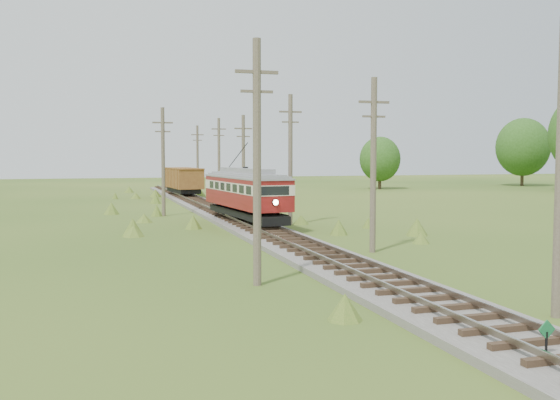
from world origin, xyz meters
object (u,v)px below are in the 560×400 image
object	(u,v)px
switch_marker	(546,339)
gondola	(183,180)
gravel_pile	(228,199)
streetcar	(246,191)

from	to	relation	value
switch_marker	gondola	world-z (taller)	gondola
switch_marker	gondola	size ratio (longest dim) A/B	0.12
gravel_pile	switch_marker	bearing A→B (deg)	-93.50
streetcar	switch_marker	bearing A→B (deg)	-95.43
gravel_pile	streetcar	bearing A→B (deg)	-98.42
switch_marker	gravel_pile	size ratio (longest dim) A/B	0.30
streetcar	gondola	xyz separation A→B (m)	(-0.00, 29.68, -0.32)
streetcar	gravel_pile	size ratio (longest dim) A/B	3.10
gondola	gravel_pile	bearing A→B (deg)	-80.92
switch_marker	streetcar	world-z (taller)	streetcar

